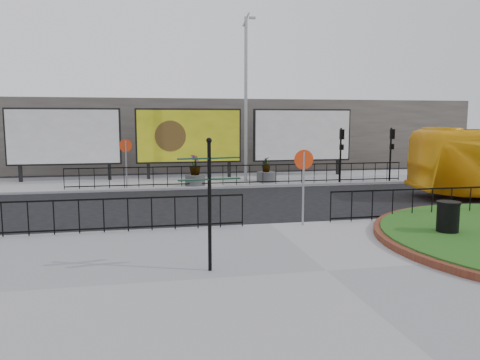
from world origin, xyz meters
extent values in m
plane|color=black|center=(0.00, 0.00, 0.00)|extent=(90.00, 90.00, 0.00)
cube|color=gray|center=(0.00, -5.00, 0.06)|extent=(30.00, 10.00, 0.12)
cube|color=gray|center=(0.00, 12.00, 0.06)|extent=(44.00, 6.00, 0.12)
cylinder|color=gray|center=(-5.00, 9.40, 1.32)|extent=(0.07, 0.07, 2.40)
cylinder|color=red|center=(-5.00, 9.40, 2.27)|extent=(0.64, 0.03, 0.64)
cylinder|color=white|center=(-5.00, 9.42, 2.27)|extent=(0.50, 0.03, 0.50)
cylinder|color=gray|center=(1.00, -0.40, 1.32)|extent=(0.07, 0.07, 2.40)
cylinder|color=red|center=(1.00, -0.40, 2.27)|extent=(0.64, 0.03, 0.64)
cylinder|color=white|center=(1.00, -0.38, 2.27)|extent=(0.50, 0.03, 0.50)
cube|color=black|center=(-10.90, 13.00, 0.62)|extent=(0.18, 0.18, 1.00)
cube|color=black|center=(-6.10, 13.00, 0.62)|extent=(0.18, 0.18, 1.00)
cube|color=black|center=(-8.50, 13.00, 2.62)|extent=(6.20, 0.25, 3.20)
cube|color=white|center=(-8.50, 12.84, 2.62)|extent=(6.00, 0.06, 3.00)
cube|color=black|center=(-3.90, 13.00, 0.62)|extent=(0.18, 0.18, 1.00)
cube|color=black|center=(0.90, 13.00, 0.62)|extent=(0.18, 0.18, 1.00)
cube|color=black|center=(-1.50, 13.00, 2.62)|extent=(6.20, 0.25, 3.20)
cube|color=yellow|center=(-1.50, 12.84, 2.62)|extent=(6.00, 0.06, 3.00)
cube|color=black|center=(3.10, 13.00, 0.62)|extent=(0.18, 0.18, 1.00)
cube|color=black|center=(7.90, 13.00, 0.62)|extent=(0.18, 0.18, 1.00)
cube|color=black|center=(5.50, 13.00, 2.62)|extent=(6.20, 0.25, 3.20)
cube|color=white|center=(5.50, 12.84, 2.62)|extent=(6.00, 0.06, 3.00)
cylinder|color=gray|center=(1.50, 11.00, 4.62)|extent=(0.18, 0.18, 9.00)
cylinder|color=gray|center=(1.50, 11.00, 8.97)|extent=(0.43, 0.10, 0.77)
cube|color=gray|center=(1.85, 11.00, 9.07)|extent=(0.35, 0.15, 0.12)
cylinder|color=black|center=(6.50, 9.40, 1.62)|extent=(0.10, 0.10, 3.00)
cube|color=black|center=(6.50, 9.28, 2.77)|extent=(0.22, 0.18, 0.55)
cube|color=black|center=(6.50, 9.28, 2.07)|extent=(0.20, 0.16, 0.30)
cylinder|color=black|center=(9.50, 9.40, 1.62)|extent=(0.10, 0.10, 3.00)
cube|color=black|center=(9.50, 9.28, 2.77)|extent=(0.22, 0.18, 0.55)
cube|color=black|center=(9.50, 9.28, 2.07)|extent=(0.20, 0.16, 0.30)
cube|color=#666159|center=(0.00, 22.00, 2.50)|extent=(40.00, 10.00, 5.00)
cylinder|color=black|center=(-2.60, -4.46, 1.58)|extent=(0.08, 0.08, 2.92)
sphere|color=black|center=(-2.60, -4.46, 3.08)|extent=(0.13, 0.13, 0.13)
cube|color=black|center=(-2.97, -4.48, 2.69)|extent=(0.69, 0.17, 0.03)
cube|color=black|center=(-2.25, -4.38, 2.69)|extent=(0.70, 0.27, 0.03)
cube|color=black|center=(-2.96, -4.52, 2.22)|extent=(0.70, 0.24, 0.03)
cube|color=black|center=(-2.24, -4.44, 2.22)|extent=(0.69, 0.17, 0.03)
cylinder|color=black|center=(4.50, -2.95, 0.63)|extent=(0.62, 0.62, 1.03)
cylinder|color=black|center=(4.50, -2.95, 1.18)|extent=(0.66, 0.66, 0.07)
cylinder|color=#4C4C4F|center=(-1.50, 9.70, 0.40)|extent=(1.07, 1.07, 0.56)
imported|color=#1F5115|center=(-1.50, 9.70, 1.21)|extent=(0.84, 0.84, 1.06)
cylinder|color=#4C4C4F|center=(2.54, 10.38, 0.40)|extent=(1.06, 1.06, 0.55)
imported|color=#1F5115|center=(2.54, 10.38, 1.09)|extent=(0.62, 0.62, 0.84)
camera|label=1|loc=(-3.95, -14.72, 3.52)|focal=35.00mm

